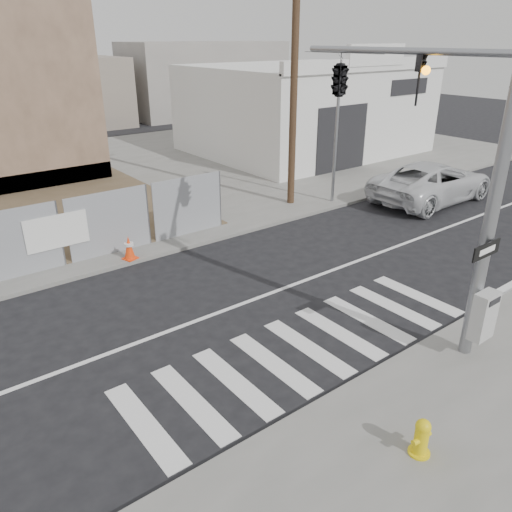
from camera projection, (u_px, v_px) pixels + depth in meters
ground at (242, 304)px, 12.99m from camera, size 100.00×100.00×0.00m
sidewalk_far at (64, 185)px, 23.12m from camera, size 50.00×20.00×0.12m
signal_pole at (386, 116)px, 10.98m from camera, size 0.96×5.87×7.00m
far_signal_pole at (337, 118)px, 19.39m from camera, size 0.16×0.20×5.60m
concrete_wall_right at (40, 112)px, 21.56m from camera, size 5.50×1.30×8.00m
auto_shop at (304, 108)px, 29.18m from camera, size 12.00×10.20×5.95m
utility_pole_right at (294, 71)px, 18.51m from camera, size 1.60×0.28×10.00m
fire_hydrant at (421, 437)px, 8.05m from camera, size 0.43×0.40×0.68m
suv at (432, 182)px, 20.81m from camera, size 5.98×2.81×1.65m
traffic_cone_d at (129, 248)px, 15.20m from camera, size 0.48×0.48×0.75m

